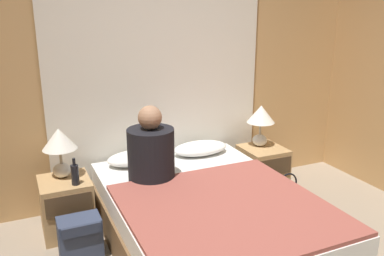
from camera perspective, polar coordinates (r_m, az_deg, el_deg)
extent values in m
cube|color=tan|center=(4.00, -4.95, 7.48)|extent=(4.48, 0.06, 2.50)
cube|color=white|center=(3.97, -4.60, 5.44)|extent=(2.14, 0.02, 2.23)
cube|color=brown|center=(3.37, 2.22, -14.19)|extent=(1.48, 2.06, 0.31)
cube|color=white|center=(3.26, 2.26, -10.53)|extent=(1.44, 2.02, 0.17)
cube|color=tan|center=(3.71, -17.20, -10.43)|extent=(0.42, 0.43, 0.48)
cube|color=#4C3823|center=(3.46, -16.87, -10.31)|extent=(0.37, 0.02, 0.17)
cube|color=tan|center=(4.35, 9.83, -5.77)|extent=(0.42, 0.43, 0.48)
cube|color=#4C3823|center=(4.14, 11.62, -5.34)|extent=(0.37, 0.02, 0.17)
ellipsoid|color=silver|center=(3.65, -17.77, -5.67)|extent=(0.15, 0.15, 0.12)
cylinder|color=#B2A893|center=(3.61, -17.94, -3.80)|extent=(0.02, 0.02, 0.13)
cone|color=white|center=(3.56, -18.16, -1.45)|extent=(0.29, 0.29, 0.18)
ellipsoid|color=silver|center=(4.31, 9.48, -1.69)|extent=(0.15, 0.15, 0.12)
cylinder|color=#B2A893|center=(4.27, 9.56, -0.07)|extent=(0.02, 0.02, 0.13)
cone|color=white|center=(4.23, 9.66, 1.95)|extent=(0.29, 0.29, 0.18)
ellipsoid|color=white|center=(3.80, -7.73, -4.16)|extent=(0.55, 0.32, 0.12)
ellipsoid|color=white|center=(4.02, 1.18, -2.84)|extent=(0.55, 0.32, 0.12)
cube|color=#994C42|center=(2.98, 4.86, -11.13)|extent=(1.42, 1.41, 0.03)
cylinder|color=black|center=(3.40, -5.77, -3.71)|extent=(0.39, 0.39, 0.44)
sphere|color=#A87A5B|center=(3.31, -5.93, 1.48)|extent=(0.20, 0.20, 0.20)
cylinder|color=black|center=(3.47, -16.09, -6.34)|extent=(0.06, 0.06, 0.17)
cylinder|color=black|center=(3.42, -16.24, -4.57)|extent=(0.02, 0.02, 0.06)
cube|color=#333D56|center=(3.36, -15.42, -14.68)|extent=(0.32, 0.21, 0.34)
cube|color=#283045|center=(3.28, -15.54, -12.90)|extent=(0.29, 0.22, 0.08)
cube|color=black|center=(4.07, 13.11, -9.60)|extent=(0.29, 0.18, 0.22)
torus|color=black|center=(4.01, 13.26, -7.64)|extent=(0.22, 0.02, 0.22)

